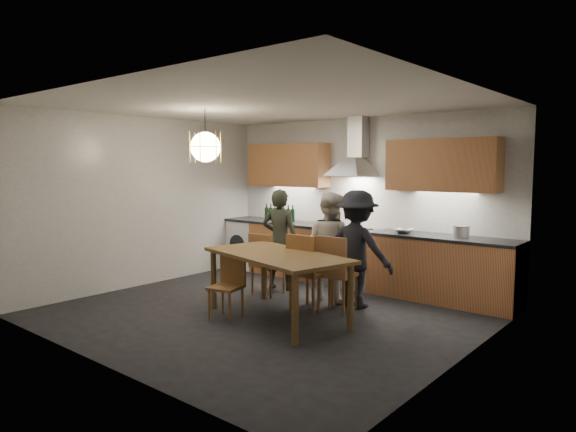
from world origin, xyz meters
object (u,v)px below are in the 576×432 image
Objects in this scene: mixing_bowl at (404,231)px; chair_back_left at (265,260)px; wine_bottles at (279,213)px; dining_table at (277,261)px; person_mid at (330,246)px; chair_front at (229,280)px; person_right at (357,249)px; stock_pot at (461,232)px; person_left at (280,239)px.

chair_back_left is at bearing -140.76° from mixing_bowl.
wine_bottles reaches higher than mixing_bowl.
person_mid is at bearing 105.14° from dining_table.
person_right reaches higher than chair_front.
person_mid is 5.73× the size of mixing_bowl.
wine_bottles is at bearing 176.83° from mixing_bowl.
mixing_bowl is (0.65, 1.99, 0.22)m from dining_table.
person_right reaches higher than person_mid.
mixing_bowl is at bearing -125.20° from person_mid.
stock_pot is (0.79, 0.10, 0.04)m from mixing_bowl.
stock_pot is at bearing -137.04° from person_right.
stock_pot is at bearing -179.28° from person_left.
stock_pot is at bearing -0.66° from wine_bottles.
chair_back_left reaches higher than dining_table.
person_right is at bearing 80.75° from dining_table.
dining_table is at bearing 64.46° from person_right.
chair_back_left is 0.97m from person_mid.
dining_table is at bearing 19.01° from chair_front.
mixing_bowl is at bearing -173.28° from person_left.
chair_back_left is 2.01m from mixing_bowl.
wine_bottles is at bearing 143.56° from dining_table.
person_left is 5.78× the size of mixing_bowl.
person_left is (-0.08, 0.43, 0.24)m from chair_back_left.
stock_pot is at bearing -143.48° from person_mid.
person_right is 0.95m from mixing_bowl.
wine_bottles is (-1.28, 2.44, 0.59)m from chair_front.
chair_front is at bearing -134.59° from dining_table.
chair_front is (0.37, -1.06, -0.06)m from chair_back_left.
wine_bottles reaches higher than chair_front.
stock_pot reaches higher than chair_back_left.
stock_pot is (1.94, 2.40, 0.52)m from chair_front.
chair_front is at bearing 76.45° from person_mid.
person_mid is 0.97× the size of person_right.
person_right is (0.48, -0.08, 0.02)m from person_mid.
dining_table is at bearing -108.13° from mixing_bowl.
person_mid is 6.99× the size of stock_pot.
person_mid is (-0.03, 1.16, 0.04)m from dining_table.
wine_bottles is (-1.75, 0.97, 0.29)m from person_mid.
chair_front is 0.52× the size of person_right.
dining_table is at bearing 133.36° from chair_back_left.
mixing_bowl reaches higher than dining_table.
person_right is (0.45, 1.07, 0.06)m from dining_table.
dining_table is 1.17m from person_right.
person_left reaches higher than chair_front.
mixing_bowl is 1.22× the size of stock_pot.
person_right is at bearing -134.28° from stock_pot.
wine_bottles reaches higher than dining_table.
chair_front is 1.20× the size of wine_bottles.
chair_front is 1.57m from person_mid.
stock_pot is (0.99, 1.01, 0.21)m from person_right.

